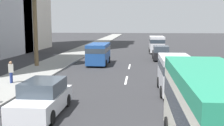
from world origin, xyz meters
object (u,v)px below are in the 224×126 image
at_px(pedestrian_mid_block, 11,71).
at_px(van_third, 175,72).
at_px(car_second, 161,53).
at_px(minibus_sixth, 212,115).
at_px(car_lead, 43,98).
at_px(van_fourth, 157,43).
at_px(van_fifth, 99,53).

bearing_deg(pedestrian_mid_block, van_third, 142.48).
distance_m(car_second, minibus_sixth, 25.37).
distance_m(car_lead, car_second, 22.16).
xyz_separation_m(car_second, minibus_sixth, (-25.36, 0.42, 0.84)).
relative_size(car_second, pedestrian_mid_block, 2.65).
bearing_deg(pedestrian_mid_block, car_lead, 94.69).
bearing_deg(car_lead, van_fourth, 166.11).
relative_size(car_second, van_fifth, 0.82).
bearing_deg(van_fifth, minibus_sixth, 17.31).
bearing_deg(car_lead, van_third, 125.10).
xyz_separation_m(car_second, van_fourth, (8.31, -0.01, 0.61)).
xyz_separation_m(van_fifth, minibus_sixth, (-20.85, -6.50, 0.35)).
distance_m(car_second, van_fifth, 8.27).
distance_m(van_fifth, pedestrian_mid_block, 11.52).
xyz_separation_m(van_third, minibus_sixth, (-9.28, 0.11, 0.32)).
bearing_deg(van_fifth, van_third, 29.73).
distance_m(van_third, van_fourth, 24.39).
height_order(car_lead, van_fourth, van_fourth).
bearing_deg(van_fourth, car_second, 179.96).
distance_m(van_fifth, minibus_sixth, 21.84).
xyz_separation_m(car_second, pedestrian_mid_block, (-15.00, 11.67, 0.19)).
xyz_separation_m(van_fourth, minibus_sixth, (-33.66, 0.42, 0.22)).
bearing_deg(van_fifth, car_lead, -1.09).
height_order(car_lead, van_fifth, van_fifth).
bearing_deg(car_lead, minibus_sixth, 57.06).
distance_m(car_lead, pedestrian_mid_block, 7.43).
xyz_separation_m(car_lead, van_fifth, (16.43, -0.31, 0.52)).
relative_size(van_third, van_fourth, 0.93).
distance_m(car_lead, minibus_sixth, 8.16).
relative_size(car_lead, car_second, 1.06).
xyz_separation_m(car_lead, pedestrian_mid_block, (5.95, 4.44, 0.23)).
bearing_deg(minibus_sixth, car_second, -0.94).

